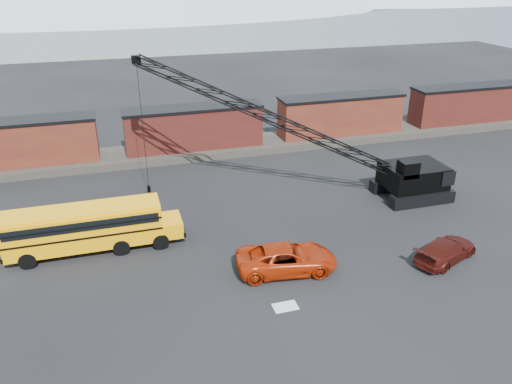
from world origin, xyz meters
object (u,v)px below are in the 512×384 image
school_bus (90,227)px  red_pickup (287,258)px  crawler_crane (272,118)px  maroon_suv (446,250)px

school_bus → red_pickup: 13.22m
school_bus → crawler_crane: size_ratio=0.48×
red_pickup → maroon_suv: size_ratio=1.25×
red_pickup → crawler_crane: crawler_crane is taller
school_bus → maroon_suv: size_ratio=2.30×
red_pickup → crawler_crane: bearing=-5.5°
school_bus → red_pickup: bearing=-27.2°
red_pickup → maroon_suv: red_pickup is taller
school_bus → maroon_suv: school_bus is taller
red_pickup → crawler_crane: size_ratio=0.26×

